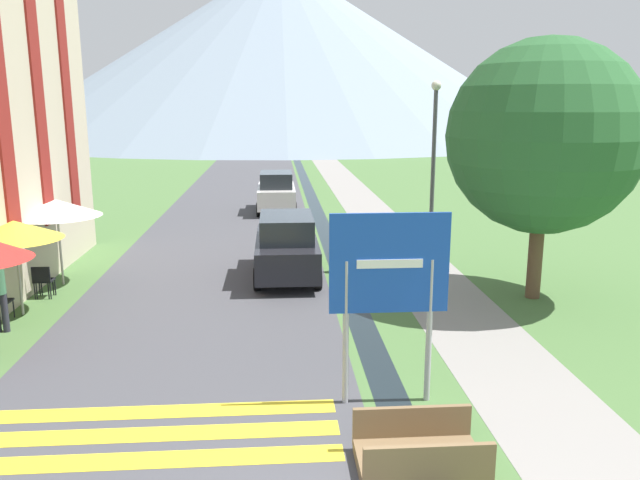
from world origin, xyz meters
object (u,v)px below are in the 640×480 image
Objects in this scene: footbridge at (420,454)px; streetlamp at (433,162)px; cafe_chair_far_right at (42,279)px; cafe_umbrella_middle_yellow at (14,230)px; tree_by_path at (544,137)px; road_sign at (389,280)px; cafe_chair_middle at (0,300)px; cafe_chair_far_left at (44,279)px; parked_car_near at (287,246)px; cafe_umbrella_rear_white at (57,208)px; parked_car_far at (276,192)px.

footbridge is 0.31× the size of streetlamp.
cafe_umbrella_middle_yellow is (-0.04, -1.23, 1.51)m from cafe_chair_far_right.
cafe_chair_far_right is 0.13× the size of tree_by_path.
footbridge is (0.11, -1.97, -1.88)m from road_sign.
streetlamp reaches higher than cafe_chair_middle.
cafe_chair_far_left is at bearing -21.70° from cafe_chair_far_right.
road_sign is at bearing -79.01° from parked_car_near.
cafe_umbrella_rear_white is at bearing 135.72° from road_sign.
tree_by_path is (4.63, 7.33, 3.83)m from footbridge.
cafe_chair_middle is 0.16× the size of streetlamp.
parked_car_far is at bearing 91.30° from parked_car_near.
parked_car_near is 1.07× the size of parked_car_far.
parked_car_far is at bearing 115.97° from tree_by_path.
road_sign is 3.75× the size of cafe_chair_far_left.
cafe_chair_far_left is (-7.66, 6.17, -1.59)m from road_sign.
parked_car_far is at bearing 41.35° from cafe_chair_middle.
cafe_chair_middle is at bearing -176.06° from tree_by_path.
parked_car_far is 12.73m from cafe_umbrella_rear_white.
cafe_chair_far_right is (-5.97, -12.49, -0.39)m from parked_car_far.
cafe_chair_far_right is (-6.22, -1.52, -0.40)m from parked_car_near.
road_sign is 0.50× the size of tree_by_path.
footbridge is 0.26× the size of tree_by_path.
cafe_chair_far_right reaches higher than footbridge.
footbridge is 0.45× the size of parked_car_far.
cafe_chair_far_left is at bearing 133.68° from footbridge.
road_sign reaches higher than cafe_chair_far_right.
parked_car_near is 4.81× the size of cafe_chair_far_left.
footbridge is at bearing -72.01° from cafe_chair_far_left.
road_sign is at bearing -44.28° from cafe_umbrella_rear_white.
cafe_umbrella_middle_yellow is at bearing -163.46° from streetlamp.
footbridge is 9.81m from parked_car_near.
tree_by_path is (2.02, -2.68, 0.83)m from streetlamp.
parked_car_near is at bearing 23.77° from cafe_umbrella_middle_yellow.
parked_car_near is 4.81m from streetlamp.
streetlamp is at bearing -67.22° from parked_car_far.
streetlamp is at bearing 75.40° from footbridge.
streetlamp is at bearing 71.36° from road_sign.
cafe_chair_far_left and cafe_chair_middle have the same top height.
parked_car_near reaches higher than footbridge.
streetlamp is at bearing 16.54° from cafe_umbrella_middle_yellow.
parked_car_near is 7.30m from cafe_chair_middle.
cafe_chair_far_left is at bearing 176.29° from tree_by_path.
cafe_umbrella_middle_yellow is (-7.75, 4.94, -0.09)m from road_sign.
tree_by_path reaches higher than parked_car_far.
tree_by_path is at bearing -22.82° from cafe_chair_far_right.
cafe_chair_middle is 0.38× the size of cafe_umbrella_middle_yellow.
parked_car_far is (-1.74, 18.66, -1.20)m from road_sign.
road_sign is 3.75× the size of cafe_chair_middle.
parked_car_near is 6.37m from cafe_chair_far_left.
cafe_chair_far_left is 0.16× the size of streetlamp.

